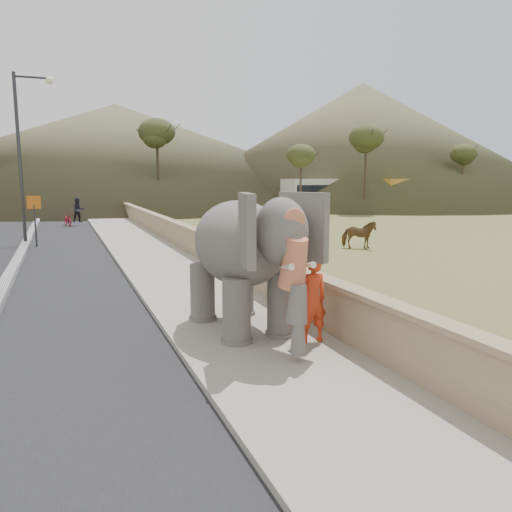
{
  "coord_description": "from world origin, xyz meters",
  "views": [
    {
      "loc": [
        -3.35,
        -8.46,
        3.23
      ],
      "look_at": [
        0.2,
        0.61,
        1.7
      ],
      "focal_mm": 35.0,
      "sensor_mm": 36.0,
      "label": 1
    }
  ],
  "objects_px": {
    "lamppost": "(26,142)",
    "cow": "(359,235)",
    "motorcyclist": "(73,215)",
    "elephant_and_man": "(241,262)"
  },
  "relations": [
    {
      "from": "lamppost",
      "to": "cow",
      "type": "height_order",
      "value": "lamppost"
    },
    {
      "from": "cow",
      "to": "motorcyclist",
      "type": "xyz_separation_m",
      "value": [
        -11.94,
        16.23,
        0.1
      ]
    },
    {
      "from": "cow",
      "to": "elephant_and_man",
      "type": "xyz_separation_m",
      "value": [
        -9.3,
        -9.95,
        0.88
      ]
    },
    {
      "from": "cow",
      "to": "motorcyclist",
      "type": "distance_m",
      "value": 20.15
    },
    {
      "from": "lamppost",
      "to": "cow",
      "type": "distance_m",
      "value": 16.05
    },
    {
      "from": "lamppost",
      "to": "elephant_and_man",
      "type": "bearing_deg",
      "value": -74.12
    },
    {
      "from": "lamppost",
      "to": "motorcyclist",
      "type": "xyz_separation_m",
      "value": [
        2.07,
        9.63,
        -4.12
      ]
    },
    {
      "from": "elephant_and_man",
      "to": "lamppost",
      "type": "bearing_deg",
      "value": 105.88
    },
    {
      "from": "lamppost",
      "to": "cow",
      "type": "xyz_separation_m",
      "value": [
        14.0,
        -6.6,
        -4.22
      ]
    },
    {
      "from": "elephant_and_man",
      "to": "cow",
      "type": "bearing_deg",
      "value": 46.95
    }
  ]
}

